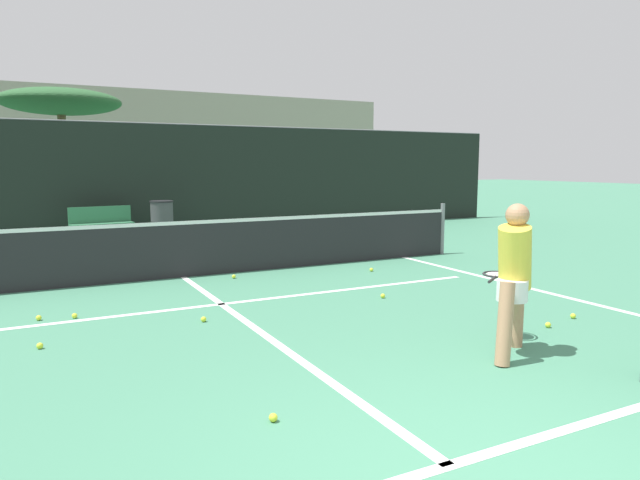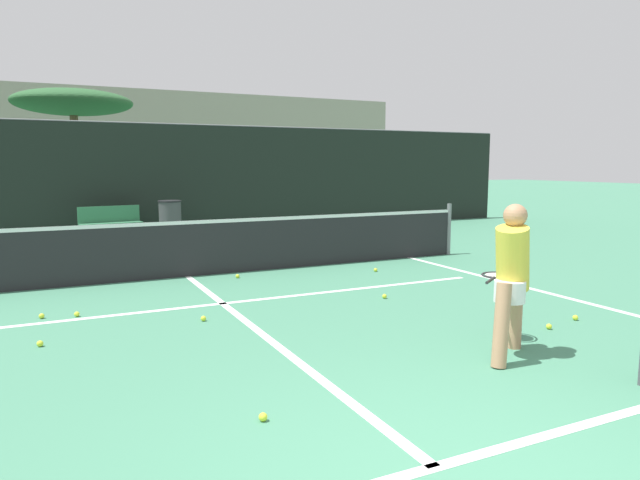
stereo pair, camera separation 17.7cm
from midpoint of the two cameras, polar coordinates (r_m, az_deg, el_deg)
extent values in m
cube|color=white|center=(3.94, 11.40, -21.24)|extent=(11.00, 0.10, 0.01)
cube|color=white|center=(7.92, -10.47, -6.32)|extent=(8.25, 0.10, 0.01)
cube|color=white|center=(6.73, -7.20, -8.77)|extent=(0.10, 6.80, 0.01)
cube|color=white|center=(9.24, 20.17, -4.66)|extent=(0.10, 7.80, 0.01)
cylinder|color=slate|center=(12.28, 11.73, 1.11)|extent=(0.09, 0.09, 1.07)
cube|color=#232326|center=(9.83, -14.09, -0.91)|extent=(11.00, 0.02, 0.95)
cube|color=white|center=(9.77, -14.18, 1.67)|extent=(11.00, 0.03, 0.06)
cube|color=black|center=(15.68, -19.32, 5.62)|extent=(24.00, 0.06, 2.93)
cylinder|color=slate|center=(15.71, -19.57, 11.03)|extent=(24.00, 0.04, 0.04)
cylinder|color=tan|center=(6.28, 18.31, -7.03)|extent=(0.14, 0.14, 0.69)
cylinder|color=tan|center=(5.68, 17.15, -8.01)|extent=(0.28, 0.26, 0.80)
cylinder|color=white|center=(5.91, 17.85, -4.81)|extent=(0.30, 0.30, 0.21)
cylinder|color=yellow|center=(5.91, 18.09, -1.70)|extent=(0.43, 0.39, 0.71)
sphere|color=tan|center=(5.90, 18.33, 2.38)|extent=(0.23, 0.23, 0.23)
cylinder|color=#262628|center=(6.13, 16.06, -3.81)|extent=(0.27, 0.19, 0.03)
torus|color=#262628|center=(6.43, 16.68, -3.31)|extent=(0.47, 0.47, 0.02)
cylinder|color=beige|center=(6.43, 16.68, -3.31)|extent=(0.36, 0.36, 0.01)
sphere|color=#D1E033|center=(4.43, -5.89, -17.25)|extent=(0.07, 0.07, 0.07)
sphere|color=#D1E033|center=(8.89, 17.60, -4.83)|extent=(0.07, 0.07, 0.07)
sphere|color=#D1E033|center=(7.75, -23.94, -6.94)|extent=(0.07, 0.07, 0.07)
sphere|color=#D1E033|center=(7.84, -26.89, -6.96)|extent=(0.07, 0.07, 0.07)
sphere|color=#D1E033|center=(10.14, 4.66, -2.98)|extent=(0.07, 0.07, 0.07)
sphere|color=#D1E033|center=(7.71, 23.38, -6.99)|extent=(0.07, 0.07, 0.07)
sphere|color=#D1E033|center=(9.62, -9.13, -3.63)|extent=(0.07, 0.07, 0.07)
sphere|color=#D1E033|center=(7.10, -12.27, -7.75)|extent=(0.07, 0.07, 0.07)
sphere|color=#D1E033|center=(7.19, 21.19, -7.92)|extent=(0.07, 0.07, 0.07)
sphere|color=#D1E033|center=(6.68, -26.91, -9.42)|extent=(0.07, 0.07, 0.07)
sphere|color=#D1E033|center=(8.17, 5.69, -5.58)|extent=(0.07, 0.07, 0.07)
cube|color=#33724C|center=(14.87, -21.26, 1.49)|extent=(1.50, 0.52, 0.04)
cube|color=#33724C|center=(15.03, -21.45, 2.35)|extent=(1.46, 0.20, 0.42)
cube|color=#333338|center=(14.78, -23.44, 0.49)|extent=(0.06, 0.32, 0.44)
cube|color=#333338|center=(15.03, -19.03, 0.81)|extent=(0.06, 0.32, 0.44)
cylinder|color=#3F3F42|center=(14.78, -15.84, 1.82)|extent=(0.54, 0.54, 0.95)
cylinder|color=black|center=(14.74, -15.91, 3.72)|extent=(0.57, 0.57, 0.04)
cube|color=silver|center=(18.98, -25.83, 2.41)|extent=(1.60, 4.47, 0.84)
cube|color=#1E2328|center=(18.71, -25.93, 4.49)|extent=(1.35, 2.68, 0.56)
cylinder|color=black|center=(20.44, -23.90, 2.50)|extent=(0.18, 0.60, 0.60)
cylinder|color=black|center=(17.60, -23.32, 1.80)|extent=(0.18, 0.60, 0.60)
cylinder|color=brown|center=(22.30, -24.40, 6.83)|extent=(0.28, 0.28, 3.69)
ellipsoid|color=#28562D|center=(22.40, -24.72, 12.44)|extent=(4.06, 4.06, 0.90)
cube|color=gray|center=(33.09, -23.76, 8.76)|extent=(36.00, 2.40, 5.84)
camera|label=1|loc=(0.09, -90.71, -0.10)|focal=32.00mm
camera|label=2|loc=(0.09, 89.29, 0.10)|focal=32.00mm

